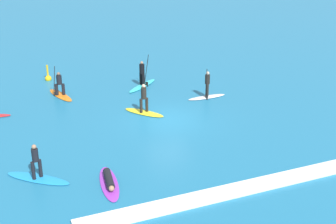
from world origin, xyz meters
name	(u,v)px	position (x,y,z in m)	size (l,w,h in m)	color
ground_plane	(168,120)	(0.00, 0.00, 0.00)	(120.00, 120.00, 0.00)	#1E6B93
surfer_on_purple_board	(109,181)	(-5.14, -5.65, 0.15)	(1.16, 3.14, 0.42)	purple
surfer_on_white_board	(207,91)	(3.75, 2.38, 0.51)	(2.69, 0.68, 2.08)	white
surfer_on_blue_board	(37,171)	(-8.05, -3.98, 0.40)	(2.95, 2.65, 1.77)	#1E8CD1
surfer_on_orange_board	(60,89)	(-5.21, 6.42, 0.45)	(1.50, 2.98, 2.10)	orange
surfer_on_teal_board	(142,80)	(0.51, 6.11, 0.47)	(2.92, 2.52, 2.36)	#33C6CC
surfer_on_yellow_board	(144,106)	(-0.98, 1.47, 0.50)	(2.26, 2.55, 1.88)	yellow
marker_buoy	(48,78)	(-5.48, 9.99, 0.19)	(0.48, 0.48, 1.28)	yellow
wave_crest	(239,189)	(0.00, -8.33, 0.09)	(14.60, 0.90, 0.18)	white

